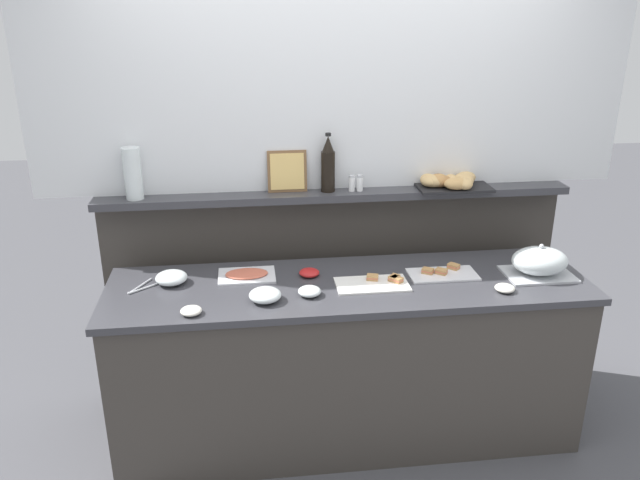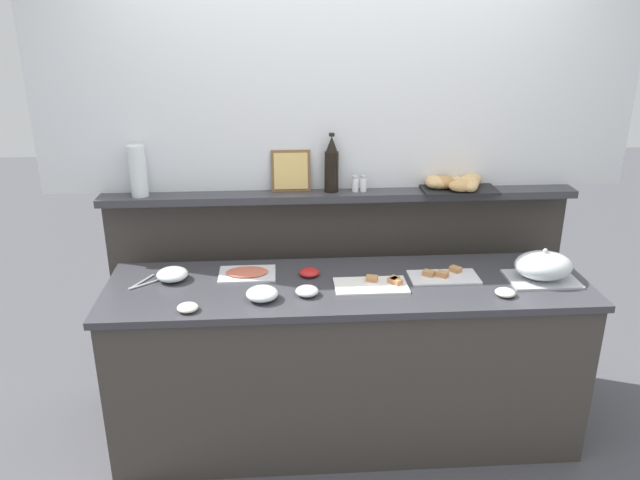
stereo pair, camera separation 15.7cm
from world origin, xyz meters
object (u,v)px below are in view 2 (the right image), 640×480
object	(u,v)px
sandwich_platter_side	(374,284)
condiment_bowl_cream	(309,272)
glass_bowl_large	(307,291)
glass_bowl_medium	(172,275)
salt_shaker	(355,184)
serving_cloche	(543,267)
serving_tongs	(143,283)
pepper_shaker	(363,184)
framed_picture	(291,171)
cold_cuts_platter	(247,273)
wine_bottle_dark	(332,166)
water_carafe	(138,171)
condiment_bowl_dark	(188,307)
condiment_bowl_red	(505,292)
glass_bowl_small	(262,294)
bread_basket	(455,184)
sandwich_platter_front	(443,276)

from	to	relation	value
sandwich_platter_side	condiment_bowl_cream	xyz separation A→B (m)	(-0.31, 0.14, 0.01)
glass_bowl_large	glass_bowl_medium	distance (m)	0.70
glass_bowl_medium	salt_shaker	bearing A→B (deg)	19.19
serving_cloche	glass_bowl_large	world-z (taller)	serving_cloche
serving_cloche	serving_tongs	size ratio (longest dim) A/B	2.03
pepper_shaker	condiment_bowl_cream	bearing A→B (deg)	-133.75
sandwich_platter_side	condiment_bowl_cream	distance (m)	0.34
glass_bowl_medium	framed_picture	size ratio (longest dim) A/B	0.71
glass_bowl_large	cold_cuts_platter	bearing A→B (deg)	138.87
wine_bottle_dark	salt_shaker	size ratio (longest dim) A/B	3.63
condiment_bowl_cream	water_carafe	bearing A→B (deg)	159.59
condiment_bowl_cream	water_carafe	distance (m)	1.04
condiment_bowl_dark	pepper_shaker	distance (m)	1.16
condiment_bowl_red	framed_picture	world-z (taller)	framed_picture
glass_bowl_medium	glass_bowl_small	bearing A→B (deg)	-28.83
cold_cuts_platter	framed_picture	bearing A→B (deg)	54.35
glass_bowl_large	water_carafe	distance (m)	1.11
condiment_bowl_dark	framed_picture	bearing A→B (deg)	55.35
sandwich_platter_side	cold_cuts_platter	xyz separation A→B (m)	(-0.62, 0.18, 0.00)
salt_shaker	bread_basket	distance (m)	0.54
serving_tongs	pepper_shaker	world-z (taller)	pepper_shaker
bread_basket	framed_picture	world-z (taller)	framed_picture
condiment_bowl_dark	pepper_shaker	bearing A→B (deg)	37.37
glass_bowl_small	glass_bowl_large	bearing A→B (deg)	8.37
serving_cloche	sandwich_platter_front	bearing A→B (deg)	172.48
condiment_bowl_cream	pepper_shaker	world-z (taller)	pepper_shaker
condiment_bowl_red	serving_cloche	bearing A→B (deg)	33.19
cold_cuts_platter	glass_bowl_large	size ratio (longest dim) A/B	2.60
framed_picture	sandwich_platter_side	bearing A→B (deg)	-52.65
cold_cuts_platter	salt_shaker	world-z (taller)	salt_shaker
serving_cloche	water_carafe	xyz separation A→B (m)	(-2.02, 0.46, 0.40)
serving_cloche	condiment_bowl_red	world-z (taller)	serving_cloche
condiment_bowl_red	glass_bowl_large	bearing A→B (deg)	175.76
wine_bottle_dark	bread_basket	bearing A→B (deg)	-3.21
bread_basket	framed_picture	bearing A→B (deg)	175.89
condiment_bowl_red	sandwich_platter_side	bearing A→B (deg)	166.19
sandwich_platter_side	framed_picture	world-z (taller)	framed_picture
serving_cloche	glass_bowl_large	size ratio (longest dim) A/B	3.09
sandwich_platter_side	glass_bowl_small	xyz separation A→B (m)	(-0.54, -0.11, 0.02)
glass_bowl_small	sandwich_platter_side	bearing A→B (deg)	11.41
serving_cloche	condiment_bowl_red	bearing A→B (deg)	-146.81
pepper_shaker	water_carafe	distance (m)	1.19
sandwich_platter_front	serving_tongs	bearing A→B (deg)	179.01
sandwich_platter_front	condiment_bowl_dark	xyz separation A→B (m)	(-1.24, -0.27, 0.01)
sandwich_platter_side	glass_bowl_large	distance (m)	0.34
condiment_bowl_red	bread_basket	world-z (taller)	bread_basket
serving_cloche	framed_picture	world-z (taller)	framed_picture
condiment_bowl_dark	condiment_bowl_cream	world-z (taller)	condiment_bowl_cream
sandwich_platter_front	glass_bowl_large	distance (m)	0.71
glass_bowl_large	sandwich_platter_front	bearing A→B (deg)	12.33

